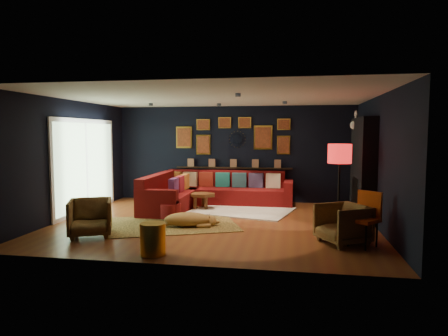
% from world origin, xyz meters
% --- Properties ---
extents(floor, '(6.50, 6.50, 0.00)m').
position_xyz_m(floor, '(0.00, 0.00, 0.00)').
color(floor, brown).
rests_on(floor, ground).
extents(room_walls, '(6.50, 6.50, 6.50)m').
position_xyz_m(room_walls, '(0.00, 0.00, 1.59)').
color(room_walls, black).
rests_on(room_walls, ground).
extents(sectional, '(3.41, 2.69, 0.86)m').
position_xyz_m(sectional, '(-0.61, 1.81, 0.32)').
color(sectional, maroon).
rests_on(sectional, ground).
extents(ledge, '(3.20, 0.12, 0.04)m').
position_xyz_m(ledge, '(0.00, 2.68, 0.92)').
color(ledge, black).
rests_on(ledge, room_walls).
extents(gallery_wall, '(3.15, 0.04, 1.02)m').
position_xyz_m(gallery_wall, '(-0.01, 2.72, 1.81)').
color(gallery_wall, gold).
rests_on(gallery_wall, room_walls).
extents(sunburst_mirror, '(0.47, 0.16, 0.47)m').
position_xyz_m(sunburst_mirror, '(0.10, 2.72, 1.70)').
color(sunburst_mirror, silver).
rests_on(sunburst_mirror, room_walls).
extents(fireplace, '(0.31, 1.60, 2.20)m').
position_xyz_m(fireplace, '(3.09, 0.90, 1.02)').
color(fireplace, black).
rests_on(fireplace, ground).
extents(deer_head, '(0.50, 0.28, 0.45)m').
position_xyz_m(deer_head, '(3.14, 1.40, 2.05)').
color(deer_head, white).
rests_on(deer_head, fireplace).
extents(sliding_door, '(0.06, 2.80, 2.20)m').
position_xyz_m(sliding_door, '(-3.22, 0.60, 1.10)').
color(sliding_door, white).
rests_on(sliding_door, ground).
extents(ceiling_spots, '(3.30, 2.50, 0.06)m').
position_xyz_m(ceiling_spots, '(-0.00, 0.80, 2.56)').
color(ceiling_spots, black).
rests_on(ceiling_spots, room_walls).
extents(shag_rug, '(2.58, 2.14, 0.03)m').
position_xyz_m(shag_rug, '(0.42, 1.30, 0.02)').
color(shag_rug, white).
rests_on(shag_rug, ground).
extents(leopard_rug, '(3.02, 2.62, 0.01)m').
position_xyz_m(leopard_rug, '(-0.80, -0.34, 0.01)').
color(leopard_rug, tan).
rests_on(leopard_rug, ground).
extents(coffee_table, '(0.77, 0.60, 0.36)m').
position_xyz_m(coffee_table, '(-0.60, 1.39, 0.32)').
color(coffee_table, brown).
rests_on(coffee_table, shag_rug).
extents(pouf, '(0.47, 0.47, 0.30)m').
position_xyz_m(pouf, '(-1.03, 0.20, 0.18)').
color(pouf, maroon).
rests_on(pouf, shag_rug).
extents(armchair_left, '(0.94, 0.92, 0.75)m').
position_xyz_m(armchair_left, '(-2.00, -1.49, 0.37)').
color(armchair_left, '#C08840').
rests_on(armchair_left, ground).
extents(armchair_right, '(0.95, 0.96, 0.74)m').
position_xyz_m(armchair_right, '(2.45, -1.20, 0.37)').
color(armchair_right, '#C08840').
rests_on(armchair_right, ground).
extents(gold_stool, '(0.40, 0.40, 0.49)m').
position_xyz_m(gold_stool, '(-0.50, -2.35, 0.25)').
color(gold_stool, gold).
rests_on(gold_stool, ground).
extents(orange_chair, '(0.61, 0.61, 0.91)m').
position_xyz_m(orange_chair, '(2.80, -1.29, 0.54)').
color(orange_chair, black).
rests_on(orange_chair, ground).
extents(floor_lamp, '(0.46, 0.46, 1.66)m').
position_xyz_m(floor_lamp, '(2.50, -0.05, 1.40)').
color(floor_lamp, black).
rests_on(floor_lamp, ground).
extents(dog, '(1.34, 0.86, 0.39)m').
position_xyz_m(dog, '(-0.45, -0.51, 0.21)').
color(dog, '#BA8A43').
rests_on(dog, leopard_rug).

